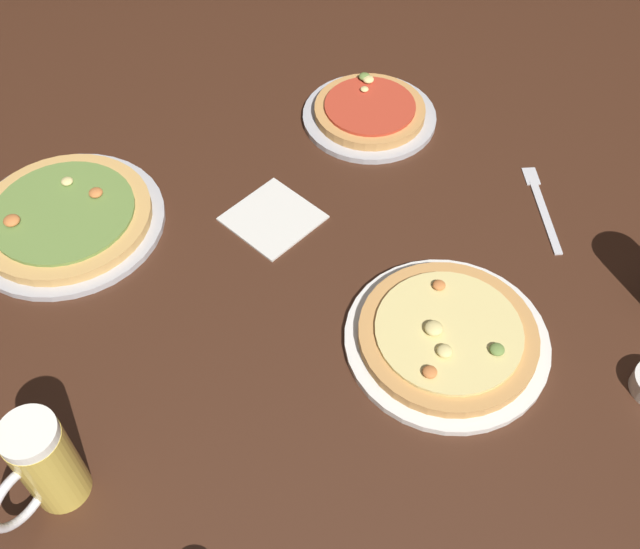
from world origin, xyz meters
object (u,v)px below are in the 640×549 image
(beer_mug_dark, at_px, (44,465))
(fork_left, at_px, (542,206))
(pizza_plate_near, at_px, (447,337))
(napkin_folded, at_px, (273,217))
(pizza_plate_far, at_px, (370,113))
(pizza_plate_side, at_px, (66,218))

(beer_mug_dark, height_order, fork_left, beer_mug_dark)
(pizza_plate_near, xyz_separation_m, fork_left, (0.31, 0.17, -0.01))
(napkin_folded, relative_size, fork_left, 0.69)
(pizza_plate_far, distance_m, pizza_plate_side, 0.60)
(pizza_plate_near, height_order, pizza_plate_far, pizza_plate_near)
(pizza_plate_near, bearing_deg, beer_mug_dark, 176.92)
(napkin_folded, bearing_deg, pizza_plate_far, 29.58)
(napkin_folded, xyz_separation_m, fork_left, (0.44, -0.19, -0.00))
(pizza_plate_side, bearing_deg, fork_left, -23.85)
(pizza_plate_far, xyz_separation_m, beer_mug_dark, (-0.74, -0.48, 0.07))
(pizza_plate_side, bearing_deg, pizza_plate_near, -47.96)
(beer_mug_dark, bearing_deg, napkin_folded, 35.39)
(pizza_plate_far, distance_m, beer_mug_dark, 0.88)
(pizza_plate_far, distance_m, napkin_folded, 0.32)
(pizza_plate_far, bearing_deg, napkin_folded, -150.42)
(pizza_plate_near, relative_size, beer_mug_dark, 1.89)
(pizza_plate_far, relative_size, fork_left, 1.30)
(pizza_plate_side, xyz_separation_m, napkin_folded, (0.32, -0.15, -0.01))
(beer_mug_dark, distance_m, fork_left, 0.91)
(beer_mug_dark, relative_size, fork_left, 0.82)
(pizza_plate_side, bearing_deg, beer_mug_dark, -105.57)
(pizza_plate_near, xyz_separation_m, pizza_plate_side, (-0.45, 0.50, -0.00))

